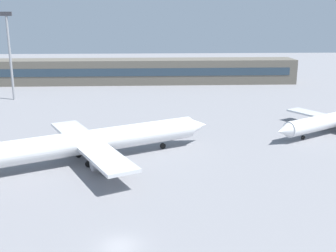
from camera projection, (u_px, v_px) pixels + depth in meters
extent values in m
plane|color=gray|center=(132.00, 141.00, 84.38)|extent=(400.00, 400.00, 0.00)
cube|color=#5B564C|center=(139.00, 71.00, 154.67)|extent=(117.02, 12.00, 9.00)
cube|color=#263847|center=(138.00, 72.00, 148.72)|extent=(111.17, 0.16, 2.80)
cylinder|color=silver|center=(94.00, 141.00, 72.05)|extent=(36.72, 20.79, 4.10)
cone|color=silver|center=(197.00, 126.00, 81.98)|extent=(5.77, 5.49, 3.90)
cube|color=silver|center=(88.00, 144.00, 71.63)|extent=(18.91, 31.38, 0.54)
cylinder|color=gray|center=(102.00, 163.00, 66.55)|extent=(4.05, 3.46, 2.16)
cylinder|color=gray|center=(78.00, 142.00, 77.50)|extent=(4.05, 3.46, 2.16)
cylinder|color=black|center=(163.00, 146.00, 79.18)|extent=(1.16, 0.86, 1.08)
cylinder|color=black|center=(88.00, 164.00, 69.45)|extent=(1.16, 0.86, 1.08)
cylinder|color=black|center=(78.00, 155.00, 74.20)|extent=(1.16, 0.86, 1.08)
cylinder|color=silver|center=(336.00, 119.00, 90.12)|extent=(28.05, 18.50, 3.24)
cone|color=silver|center=(284.00, 131.00, 81.14)|extent=(4.64, 4.47, 3.08)
cylinder|color=gray|center=(318.00, 120.00, 95.07)|extent=(3.22, 2.86, 1.71)
cylinder|color=black|center=(303.00, 138.00, 85.00)|extent=(0.91, 0.73, 0.85)
cylinder|color=black|center=(331.00, 126.00, 93.43)|extent=(0.91, 0.73, 0.85)
cylinder|color=gray|center=(10.00, 59.00, 122.39)|extent=(0.70, 0.70, 24.67)
cube|color=#333338|center=(6.00, 14.00, 119.03)|extent=(3.20, 0.80, 1.20)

